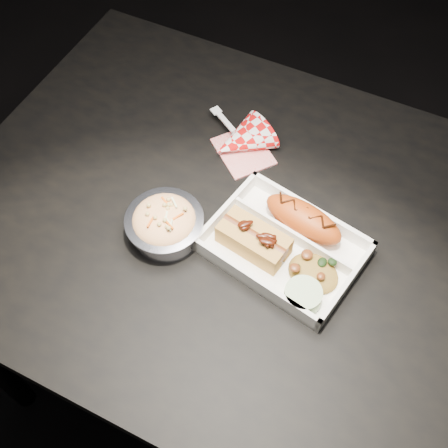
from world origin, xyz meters
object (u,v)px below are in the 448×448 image
Objects in this scene: food_tray at (284,248)px; napkin_fork at (241,141)px; dining_table at (275,259)px; foil_coleslaw_cup at (165,223)px; fried_pastry at (303,219)px; hotdog at (254,238)px.

napkin_fork is at bearing 143.33° from food_tray.
dining_table is 7.05× the size of napkin_fork.
foil_coleslaw_cup is at bearing -153.76° from dining_table.
fried_pastry is 1.15× the size of hotdog.
dining_table is 8.96× the size of foil_coleslaw_cup.
dining_table is 8.16× the size of fried_pastry.
napkin_fork is (-0.12, 0.20, -0.02)m from hotdog.
hotdog is (-0.03, -0.05, 0.12)m from dining_table.
fried_pastry is at bearing 90.00° from food_tray.
foil_coleslaw_cup reaches higher than fried_pastry.
hotdog reaches higher than fried_pastry.
fried_pastry is 0.86× the size of napkin_fork.
napkin_fork is at bearing 144.43° from fried_pastry.
napkin_fork is (0.03, 0.24, -0.02)m from foil_coleslaw_cup.
hotdog is (-0.05, -0.02, 0.02)m from food_tray.
fried_pastry is 0.22m from napkin_fork.
fried_pastry is 0.24m from foil_coleslaw_cup.
hotdog is (-0.06, -0.07, -0.00)m from fried_pastry.
fried_pastry reaches higher than food_tray.
fried_pastry is at bearing 59.98° from hotdog.
fried_pastry is 1.10× the size of foil_coleslaw_cup.
food_tray is 2.19× the size of hotdog.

